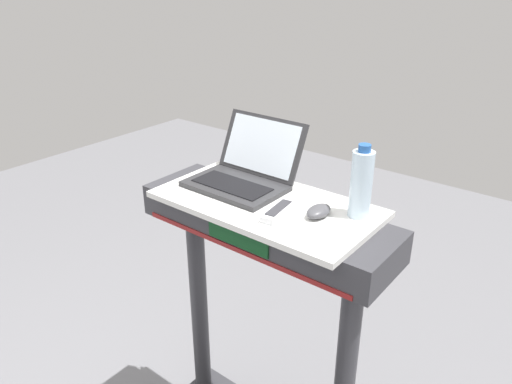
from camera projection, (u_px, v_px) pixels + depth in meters
desk_board at (265, 204)px, 1.61m from camera, size 0.73×0.38×0.02m
laptop at (244, 172)px, 1.72m from camera, size 0.33×0.31×0.21m
computer_mouse at (319, 211)px, 1.50m from camera, size 0.06×0.10×0.03m
water_bottle at (361, 183)px, 1.47m from camera, size 0.07×0.07×0.23m
tv_remote at (278, 211)px, 1.52m from camera, size 0.07×0.16×0.02m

